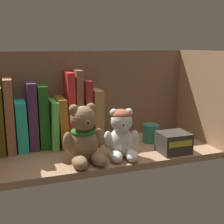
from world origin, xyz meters
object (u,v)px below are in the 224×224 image
at_px(book_5, 52,123).
at_px(book_8, 77,107).
at_px(book_2, 21,125).
at_px(teddy_bear_larger, 84,138).
at_px(book_9, 85,111).
at_px(small_product_box, 174,142).
at_px(book_7, 69,109).
at_px(book_1, 9,115).
at_px(pillar_candle, 151,133).
at_px(book_10, 95,115).
at_px(book_3, 32,116).
at_px(teddy_bear_smaller, 122,135).
at_px(book_6, 61,121).
at_px(book_4, 43,116).

relative_size(book_5, book_8, 0.62).
distance_m(book_2, teddy_bear_larger, 0.24).
xyz_separation_m(book_9, small_product_box, (0.23, -0.19, -0.08)).
bearing_deg(book_7, book_2, 180.00).
relative_size(book_1, pillar_candle, 3.65).
bearing_deg(pillar_candle, book_9, 159.56).
bearing_deg(book_10, book_7, 180.00).
height_order(book_8, pillar_candle, book_8).
xyz_separation_m(book_3, teddy_bear_smaller, (0.24, -0.18, -0.04)).
xyz_separation_m(book_9, teddy_bear_larger, (-0.05, -0.18, -0.04)).
relative_size(book_3, teddy_bear_larger, 1.27).
bearing_deg(book_10, teddy_bear_larger, -114.99).
xyz_separation_m(book_8, teddy_bear_smaller, (0.09, -0.18, -0.05)).
bearing_deg(small_product_box, book_7, 146.19).
distance_m(book_9, pillar_candle, 0.24).
height_order(book_6, book_9, book_9).
distance_m(book_1, pillar_candle, 0.47).
bearing_deg(small_product_box, teddy_bear_larger, 176.89).
distance_m(book_1, book_7, 0.19).
bearing_deg(book_4, book_8, 0.00).
distance_m(book_6, teddy_bear_larger, 0.18).
bearing_deg(book_3, book_9, 0.00).
xyz_separation_m(book_5, teddy_bear_smaller, (0.17, -0.18, -0.01)).
distance_m(book_3, teddy_bear_smaller, 0.30).
height_order(book_7, pillar_candle, book_7).
height_order(book_10, pillar_candle, book_10).
bearing_deg(book_10, book_4, 180.00).
xyz_separation_m(book_2, book_10, (0.24, 0.00, 0.01)).
distance_m(book_8, teddy_bear_smaller, 0.21).
height_order(book_1, teddy_bear_smaller, book_1).
height_order(book_6, book_10, book_10).
height_order(book_4, book_9, book_9).
height_order(book_2, pillar_candle, book_2).
height_order(book_1, pillar_candle, book_1).
height_order(teddy_bear_larger, small_product_box, teddy_bear_larger).
height_order(book_5, book_7, book_7).
relative_size(book_1, small_product_box, 2.50).
relative_size(book_7, pillar_candle, 3.87).
relative_size(book_7, teddy_bear_smaller, 1.65).
height_order(book_6, teddy_bear_larger, teddy_bear_larger).
relative_size(book_10, small_product_box, 1.99).
distance_m(book_9, small_product_box, 0.31).
relative_size(book_3, book_9, 0.99).
bearing_deg(book_10, pillar_candle, -23.76).
distance_m(book_3, book_6, 0.09).
bearing_deg(book_4, book_7, 0.00).
xyz_separation_m(book_4, book_8, (0.11, 0.00, 0.02)).
bearing_deg(book_7, teddy_bear_larger, -88.14).
relative_size(book_1, book_7, 0.94).
xyz_separation_m(book_1, book_9, (0.24, 0.00, -0.01)).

